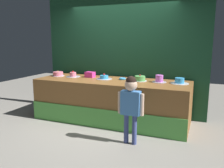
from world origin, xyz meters
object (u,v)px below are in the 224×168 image
Objects in this scene: donut at (123,79)px; cake_right at (159,79)px; cake_far_left at (58,74)px; cake_left at (73,75)px; cake_far_right at (180,81)px; cake_center_right at (140,79)px; pink_box at (90,75)px; child_figure at (131,101)px; cake_center_left at (104,78)px.

donut is 0.79m from cake_right.
cake_right is (2.37, 0.08, 0.02)m from cake_far_left.
cake_far_right is at bearing 1.35° from cake_left.
cake_far_left is at bearing -178.30° from cake_center_right.
cake_far_left is (-0.79, -0.11, -0.01)m from pink_box.
cake_far_left is at bearing 154.31° from child_figure.
child_figure reaches higher than pink_box.
donut is 1.58m from cake_far_left.
cake_left is at bearing -178.65° from cake_far_right.
cake_left is (-1.73, 1.04, 0.18)m from child_figure.
donut is 0.51× the size of cake_center_right.
cake_far_left is 0.85× the size of cake_center_left.
child_figure is at bearing -82.15° from cake_center_right.
cake_left reaches higher than cake_center_left.
cake_center_left is at bearing -177.48° from cake_far_right.
donut is (-0.54, 1.12, 0.16)m from child_figure.
cake_right is (1.58, -0.03, 0.00)m from pink_box.
cake_center_left reaches higher than cake_far_right.
donut is at bearing -0.74° from pink_box.
donut is 0.42× the size of cake_far_right.
cake_left is at bearing 3.26° from cake_far_left.
cake_far_left reaches higher than cake_far_right.
cake_center_right is at bearing -2.41° from pink_box.
donut is at bearing 12.79° from cake_center_left.
cake_left reaches higher than cake_far_right.
cake_left is 1.58m from cake_center_right.
cake_far_left is 1.97m from cake_center_right.
child_figure reaches higher than donut.
child_figure reaches higher than cake_left.
pink_box is 0.41m from cake_center_left.
child_figure is 2.02m from cake_left.
donut is 0.51× the size of cake_right.
cake_right is 0.39m from cake_far_right.
cake_far_left reaches higher than donut.
pink_box is at bearing 139.72° from child_figure.
child_figure reaches higher than cake_right.
child_figure is 7.85× the size of donut.
donut is 0.50× the size of cake_far_left.
cake_far_left is 1.03× the size of cake_center_right.
cake_right is at bearing -179.82° from cake_far_right.
cake_left is 0.95× the size of cake_center_left.
cake_center_right is at bearing 1.70° from cake_far_left.
cake_far_right is at bearing -0.98° from donut.
child_figure is at bearing -31.14° from cake_left.
cake_center_left is 1.58m from cake_far_right.
pink_box is (-1.33, 1.13, 0.20)m from child_figure.
donut is at bearing 178.44° from cake_right.
cake_far_left is at bearing -178.14° from cake_right.
cake_far_left is 1.18m from cake_center_left.
cake_right reaches higher than donut.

